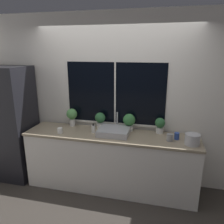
{
  "coord_description": "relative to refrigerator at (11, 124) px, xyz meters",
  "views": [
    {
      "loc": [
        0.75,
        -2.7,
        2.14
      ],
      "look_at": [
        0.03,
        0.29,
        1.26
      ],
      "focal_mm": 35.0,
      "sensor_mm": 36.0,
      "label": 1
    }
  ],
  "objects": [
    {
      "name": "mug_grey",
      "position": [
        2.59,
        -0.03,
        0.01
      ],
      "size": [
        0.09,
        0.09,
        0.1
      ],
      "color": "gray",
      "rests_on": "counter"
    },
    {
      "name": "counter",
      "position": [
        1.72,
        0.02,
        -0.49
      ],
      "size": [
        2.63,
        0.6,
        0.91
      ],
      "color": "white",
      "rests_on": "ground_plane"
    },
    {
      "name": "potted_plant_far_right",
      "position": [
        2.44,
        0.24,
        0.1
      ],
      "size": [
        0.15,
        0.15,
        0.24
      ],
      "color": "white",
      "rests_on": "counter"
    },
    {
      "name": "soap_bottle",
      "position": [
        1.45,
        0.02,
        0.02
      ],
      "size": [
        0.05,
        0.05,
        0.15
      ],
      "color": "white",
      "rests_on": "counter"
    },
    {
      "name": "mug_blue",
      "position": [
        2.69,
        0.05,
        0.01
      ],
      "size": [
        0.07,
        0.07,
        0.1
      ],
      "color": "#3351AD",
      "rests_on": "counter"
    },
    {
      "name": "refrigerator",
      "position": [
        0.0,
        0.0,
        0.0
      ],
      "size": [
        0.71,
        0.63,
        1.89
      ],
      "color": "black",
      "rests_on": "ground_plane"
    },
    {
      "name": "sink",
      "position": [
        1.77,
        0.04,
        0.01
      ],
      "size": [
        0.46,
        0.45,
        0.28
      ],
      "color": "#ADADB2",
      "rests_on": "counter"
    },
    {
      "name": "potted_plant_far_left",
      "position": [
        1.01,
        0.24,
        0.15
      ],
      "size": [
        0.18,
        0.18,
        0.29
      ],
      "color": "white",
      "rests_on": "counter"
    },
    {
      "name": "wall_back",
      "position": [
        1.72,
        0.38,
        0.4
      ],
      "size": [
        8.0,
        0.09,
        2.7
      ],
      "color": "silver",
      "rests_on": "ground_plane"
    },
    {
      "name": "potted_plant_center_left",
      "position": [
        1.5,
        0.24,
        0.11
      ],
      "size": [
        0.17,
        0.17,
        0.26
      ],
      "color": "white",
      "rests_on": "counter"
    },
    {
      "name": "mug_white",
      "position": [
        0.96,
        -0.12,
        0.01
      ],
      "size": [
        0.08,
        0.08,
        0.08
      ],
      "color": "white",
      "rests_on": "counter"
    },
    {
      "name": "ground_plane",
      "position": [
        1.72,
        -0.27,
        -0.95
      ],
      "size": [
        14.0,
        14.0,
        0.0
      ],
      "primitive_type": "plane",
      "color": "#38332D"
    },
    {
      "name": "kettle",
      "position": [
        2.88,
        -0.09,
        0.05
      ],
      "size": [
        0.2,
        0.2,
        0.17
      ],
      "color": "#B2B2B7",
      "rests_on": "counter"
    },
    {
      "name": "wall_left",
      "position": [
        -0.64,
        1.23,
        0.4
      ],
      "size": [
        0.06,
        7.0,
        2.7
      ],
      "color": "silver",
      "rests_on": "ground_plane"
    },
    {
      "name": "potted_plant_center_right",
      "position": [
        1.97,
        0.24,
        0.12
      ],
      "size": [
        0.19,
        0.19,
        0.27
      ],
      "color": "white",
      "rests_on": "counter"
    }
  ]
}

